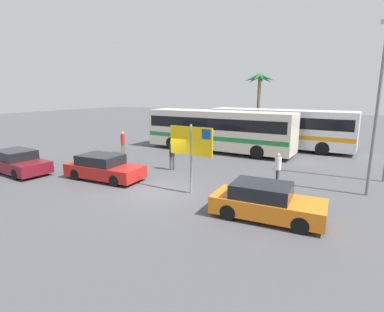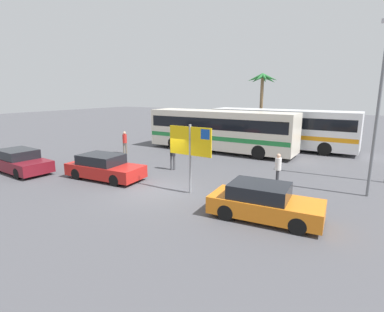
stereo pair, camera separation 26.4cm
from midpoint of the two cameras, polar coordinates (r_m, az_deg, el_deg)
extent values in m
plane|color=#4C4C51|center=(14.39, -7.38, -6.73)|extent=(120.00, 120.00, 0.00)
cube|color=silver|center=(23.65, 4.73, 5.04)|extent=(11.65, 2.65, 2.90)
cube|color=black|center=(23.59, 4.75, 6.36)|extent=(11.18, 2.68, 0.84)
cube|color=#23843D|center=(23.72, 4.71, 3.82)|extent=(11.53, 2.68, 0.32)
cylinder|color=black|center=(23.63, 13.86, 1.71)|extent=(1.00, 0.28, 1.00)
cylinder|color=black|center=(21.39, 11.96, 0.73)|extent=(1.00, 0.28, 1.00)
cylinder|color=black|center=(26.59, -1.18, 3.20)|extent=(1.00, 0.28, 1.00)
cylinder|color=black|center=(24.62, -4.14, 2.44)|extent=(1.00, 0.28, 1.00)
cube|color=white|center=(25.91, 15.89, 5.24)|extent=(11.65, 2.65, 2.90)
cube|color=black|center=(25.86, 15.96, 6.45)|extent=(11.18, 2.68, 0.84)
cube|color=orange|center=(25.98, 15.83, 4.12)|extent=(11.53, 2.68, 0.32)
cylinder|color=black|center=(26.58, 23.94, 2.15)|extent=(1.00, 0.28, 1.00)
cylinder|color=black|center=(24.23, 23.23, 1.33)|extent=(1.00, 0.28, 1.00)
cylinder|color=black|center=(28.32, 9.32, 3.59)|extent=(1.00, 0.28, 1.00)
cylinder|color=black|center=(26.12, 7.38, 2.94)|extent=(1.00, 0.28, 1.00)
cylinder|color=gray|center=(13.68, -0.76, -0.66)|extent=(0.11, 0.11, 3.20)
cube|color=yellow|center=(13.51, -0.77, 2.85)|extent=(2.20, 0.10, 1.30)
cube|color=#1447A8|center=(13.05, 2.20, 4.16)|extent=(0.44, 0.08, 0.44)
cube|color=orange|center=(11.56, 13.48, -9.22)|extent=(4.18, 2.06, 0.64)
cube|color=black|center=(11.42, 12.42, -6.35)|extent=(2.23, 1.76, 0.52)
cylinder|color=black|center=(12.19, 20.10, -9.43)|extent=(0.61, 0.21, 0.60)
cylinder|color=black|center=(10.73, 19.17, -12.36)|extent=(0.61, 0.21, 0.60)
cylinder|color=black|center=(12.63, 8.62, -8.04)|extent=(0.61, 0.21, 0.60)
cylinder|color=black|center=(11.23, 6.16, -10.61)|extent=(0.61, 0.21, 0.60)
cube|color=red|center=(16.82, -16.65, -2.65)|extent=(4.39, 2.13, 0.64)
cube|color=black|center=(16.86, -17.41, -0.64)|extent=(2.34, 1.81, 0.52)
cylinder|color=black|center=(16.64, -11.36, -3.19)|extent=(0.61, 0.21, 0.60)
cylinder|color=black|center=(15.44, -15.00, -4.58)|extent=(0.61, 0.21, 0.60)
cylinder|color=black|center=(18.32, -17.96, -2.14)|extent=(0.61, 0.21, 0.60)
cylinder|color=black|center=(17.23, -21.68, -3.30)|extent=(0.61, 0.21, 0.60)
cube|color=maroon|center=(20.15, -30.42, -1.44)|extent=(4.38, 2.05, 0.64)
cube|color=black|center=(20.27, -30.91, 0.26)|extent=(2.32, 1.78, 0.52)
cylinder|color=black|center=(19.39, -26.50, -2.07)|extent=(0.61, 0.20, 0.60)
cylinder|color=black|center=(18.68, -30.86, -3.02)|extent=(0.61, 0.20, 0.60)
cylinder|color=black|center=(21.70, -29.94, -1.02)|extent=(0.61, 0.20, 0.60)
cylinder|color=#4C4C51|center=(18.09, -3.92, -1.31)|extent=(0.13, 0.13, 0.86)
cylinder|color=#4C4C51|center=(18.07, -4.48, -1.34)|extent=(0.13, 0.13, 0.86)
cylinder|color=black|center=(17.92, -4.24, 1.08)|extent=(0.32, 0.32, 0.68)
sphere|color=tan|center=(17.84, -4.26, 2.52)|extent=(0.23, 0.23, 0.23)
cylinder|color=#706656|center=(23.41, -13.46, 1.41)|extent=(0.13, 0.13, 0.82)
cylinder|color=#706656|center=(23.40, -13.02, 1.43)|extent=(0.13, 0.13, 0.82)
cylinder|color=red|center=(23.28, -13.33, 3.19)|extent=(0.32, 0.32, 0.65)
sphere|color=tan|center=(23.22, -13.38, 4.25)|extent=(0.22, 0.22, 0.22)
cylinder|color=#2D2D33|center=(15.70, 15.37, -3.97)|extent=(0.13, 0.13, 0.79)
cylinder|color=#2D2D33|center=(15.87, 15.47, -3.80)|extent=(0.13, 0.13, 0.79)
cylinder|color=silver|center=(15.61, 15.56, -1.40)|extent=(0.32, 0.32, 0.62)
sphere|color=tan|center=(15.52, 15.65, 0.10)|extent=(0.21, 0.21, 0.21)
cylinder|color=slate|center=(15.23, 31.23, 6.78)|extent=(0.14, 0.14, 7.33)
cylinder|color=brown|center=(31.83, 12.24, 8.94)|extent=(0.32, 0.32, 6.02)
cone|color=#23662D|center=(31.61, 13.81, 14.22)|extent=(1.64, 0.48, 0.92)
cone|color=#23662D|center=(32.15, 13.62, 14.03)|extent=(1.42, 1.47, 1.08)
cone|color=#23662D|center=(32.51, 12.79, 14.08)|extent=(0.58, 1.64, 1.04)
cone|color=#23662D|center=(32.30, 11.51, 14.14)|extent=(1.65, 1.04, 1.05)
cone|color=#23662D|center=(31.80, 11.12, 14.28)|extent=(1.67, 0.99, 0.96)
cone|color=#23662D|center=(31.13, 11.96, 14.37)|extent=(0.54, 1.65, 0.89)
cone|color=#23662D|center=(31.11, 12.87, 14.30)|extent=(1.28, 1.59, 0.92)
camera|label=1|loc=(0.13, -90.48, -0.10)|focal=28.07mm
camera|label=2|loc=(0.13, 89.52, 0.10)|focal=28.07mm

